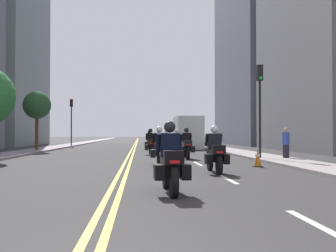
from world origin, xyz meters
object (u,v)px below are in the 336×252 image
motorcycle_5 (177,143)px  street_tree_1 (37,106)px  motorcycle_3 (187,146)px  motorcycle_4 (151,144)px  traffic_cone_0 (258,158)px  motorcycle_6 (149,142)px  traffic_light_near (260,95)px  traffic_light_far (71,114)px  motorcycle_2 (159,150)px  pedestrian_0 (286,143)px  motorcycle_0 (170,164)px  motorcycle_7 (166,141)px  motorcycle_1 (215,154)px  parked_truck (187,134)px

motorcycle_5 → street_tree_1: bearing=170.3°
motorcycle_3 → motorcycle_4: bearing=114.9°
motorcycle_5 → traffic_cone_0: size_ratio=3.05×
motorcycle_6 → traffic_light_near: traffic_light_near is taller
motorcycle_5 → traffic_light_far: (-9.74, 14.17, 2.74)m
traffic_cone_0 → motorcycle_6: bearing=102.9°
motorcycle_3 → motorcycle_6: (-1.69, 11.72, 0.01)m
motorcycle_2 → motorcycle_5: (1.78, 11.73, 0.02)m
motorcycle_2 → pedestrian_0: 7.06m
traffic_cone_0 → pedestrian_0: bearing=56.4°
traffic_light_near → motorcycle_4: bearing=136.1°
traffic_cone_0 → traffic_light_far: bearing=113.6°
motorcycle_0 → traffic_cone_0: size_ratio=2.95×
traffic_light_near → traffic_light_far: traffic_light_far is taller
motorcycle_0 → motorcycle_7: 27.62m
motorcycle_2 → motorcycle_4: bearing=91.3°
motorcycle_2 → motorcycle_3: bearing=69.2°
motorcycle_3 → motorcycle_5: (0.15, 7.47, 0.00)m
motorcycle_4 → motorcycle_3: bearing=-67.1°
motorcycle_3 → pedestrian_0: motorcycle_3 is taller
traffic_cone_0 → traffic_light_near: (1.36, 4.15, 2.93)m
motorcycle_5 → traffic_light_far: bearing=127.9°
motorcycle_5 → pedestrian_0: motorcycle_5 is taller
motorcycle_4 → pedestrian_0: motorcycle_4 is taller
motorcycle_3 → motorcycle_0: bearing=-97.5°
motorcycle_3 → traffic_light_near: 4.58m
motorcycle_4 → street_tree_1: 10.62m
motorcycle_1 → motorcycle_4: size_ratio=1.04×
motorcycle_1 → motorcycle_6: size_ratio=1.01×
pedestrian_0 → motorcycle_3: bearing=121.3°
motorcycle_3 → pedestrian_0: size_ratio=1.43×
motorcycle_2 → street_tree_1: street_tree_1 is taller
motorcycle_0 → motorcycle_2: 7.93m
motorcycle_0 → motorcycle_3: size_ratio=0.91×
traffic_cone_0 → pedestrian_0: 4.73m
motorcycle_7 → motorcycle_5: bearing=-86.1°
motorcycle_3 → motorcycle_4: 4.37m
motorcycle_3 → traffic_light_near: traffic_light_near is taller
motorcycle_3 → parked_truck: 15.14m
motorcycle_0 → motorcycle_5: motorcycle_5 is taller
motorcycle_1 → street_tree_1: size_ratio=0.48×
motorcycle_2 → motorcycle_5: bearing=81.6°
motorcycle_4 → traffic_light_far: bearing=112.7°
motorcycle_2 → motorcycle_7: 19.70m
street_tree_1 → motorcycle_3: bearing=-44.1°
motorcycle_1 → traffic_cone_0: 3.26m
traffic_cone_0 → pedestrian_0: (2.60, 3.92, 0.48)m
motorcycle_0 → street_tree_1: bearing=108.1°
parked_truck → motorcycle_3: bearing=-96.7°
motorcycle_5 → traffic_light_far: size_ratio=0.44×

